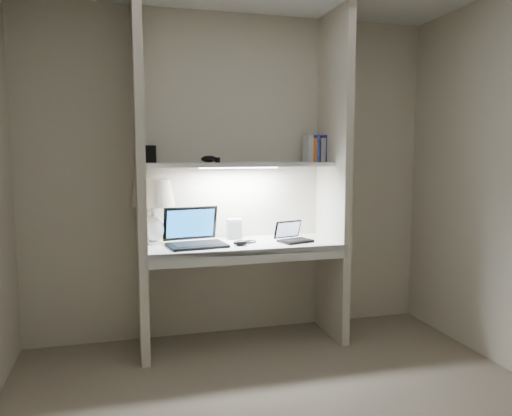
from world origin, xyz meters
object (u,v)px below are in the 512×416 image
object	(u,v)px
laptop_main	(195,237)
book_row	(317,149)
laptop_netbook	(293,237)
speaker	(234,229)
table_lamp	(153,201)

from	to	relation	value
laptop_main	book_row	size ratio (longest dim) A/B	2.14
laptop_main	laptop_netbook	bearing A→B (deg)	-12.17
laptop_netbook	speaker	xyz separation A→B (m)	(-0.40, 0.23, 0.04)
laptop_netbook	speaker	bearing A→B (deg)	132.54
speaker	book_row	xyz separation A→B (m)	(0.66, -0.05, 0.62)
speaker	book_row	bearing A→B (deg)	-1.96
table_lamp	speaker	distance (m)	0.67
laptop_main	table_lamp	bearing A→B (deg)	150.85
laptop_main	laptop_netbook	distance (m)	0.74
table_lamp	laptop_netbook	bearing A→B (deg)	-9.13
table_lamp	speaker	xyz separation A→B (m)	(0.62, 0.06, -0.24)
speaker	table_lamp	bearing A→B (deg)	-172.06
laptop_netbook	book_row	world-z (taller)	book_row
speaker	laptop_netbook	bearing A→B (deg)	-27.51
laptop_main	speaker	bearing A→B (deg)	19.54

